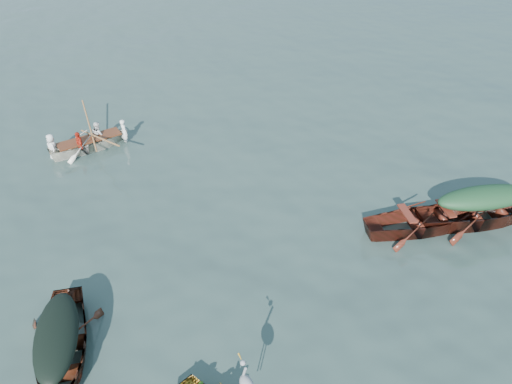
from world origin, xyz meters
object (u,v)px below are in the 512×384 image
green_tarp_boat (477,222)px  rowed_boat (92,149)px  dark_covered_boat (65,358)px  open_wooden_boat (422,229)px

green_tarp_boat → rowed_boat: 11.59m
dark_covered_boat → green_tarp_boat: green_tarp_boat is taller
green_tarp_boat → rowed_boat: bearing=61.0°
dark_covered_boat → green_tarp_boat: size_ratio=0.83×
dark_covered_boat → rowed_boat: size_ratio=1.10×
open_wooden_boat → dark_covered_boat: bearing=104.3°
dark_covered_boat → rowed_boat: bearing=89.1°
dark_covered_boat → rowed_boat: (1.61, 7.71, 0.00)m
green_tarp_boat → rowed_boat: green_tarp_boat is taller
green_tarp_boat → rowed_boat: (-8.72, 7.64, 0.00)m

